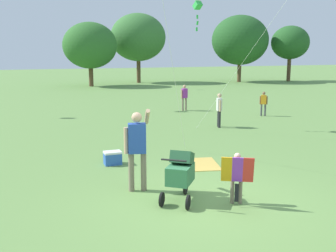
% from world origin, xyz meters
% --- Properties ---
extents(ground_plane, '(120.00, 120.00, 0.00)m').
position_xyz_m(ground_plane, '(0.00, 0.00, 0.00)').
color(ground_plane, '#668E47').
extents(treeline_distant, '(46.68, 7.10, 6.32)m').
position_xyz_m(treeline_distant, '(4.41, 27.25, 3.90)').
color(treeline_distant, brown).
rests_on(treeline_distant, ground).
extents(child_with_butterfly_kite, '(0.63, 0.49, 1.02)m').
position_xyz_m(child_with_butterfly_kite, '(0.52, -0.30, 0.62)').
color(child_with_butterfly_kite, '#7F705B').
rests_on(child_with_butterfly_kite, ground).
extents(person_adult_flyer, '(0.62, 0.52, 1.77)m').
position_xyz_m(person_adult_flyer, '(-1.08, 1.10, 1.02)').
color(person_adult_flyer, '#7F705B').
rests_on(person_adult_flyer, ground).
extents(stroller, '(0.91, 1.04, 1.03)m').
position_xyz_m(stroller, '(-0.43, 0.24, 0.61)').
color(stroller, black).
rests_on(stroller, ground).
extents(kite_orange_delta, '(1.60, 3.66, 5.04)m').
position_xyz_m(kite_orange_delta, '(2.95, 7.03, 4.67)').
color(kite_orange_delta, white).
rests_on(kite_orange_delta, ground).
extents(person_red_shirt, '(0.40, 0.24, 1.28)m').
position_xyz_m(person_red_shirt, '(4.29, 11.53, 0.75)').
color(person_red_shirt, '#7F705B').
rests_on(person_red_shirt, ground).
extents(person_sitting_far, '(0.31, 0.26, 1.11)m').
position_xyz_m(person_sitting_far, '(7.03, 8.73, 0.66)').
color(person_sitting_far, '#4C4C51').
rests_on(person_sitting_far, ground).
extents(person_couple_left, '(0.25, 0.41, 1.32)m').
position_xyz_m(person_couple_left, '(3.88, 6.98, 0.78)').
color(person_couple_left, '#232328').
rests_on(person_couple_left, ground).
extents(picnic_blanket, '(1.42, 1.48, 0.02)m').
position_xyz_m(picnic_blanket, '(0.89, 2.49, 0.01)').
color(picnic_blanket, gold).
rests_on(picnic_blanket, ground).
extents(cooler_box, '(0.45, 0.33, 0.35)m').
position_xyz_m(cooler_box, '(-1.14, 3.27, 0.18)').
color(cooler_box, '#2D5BB7').
rests_on(cooler_box, ground).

